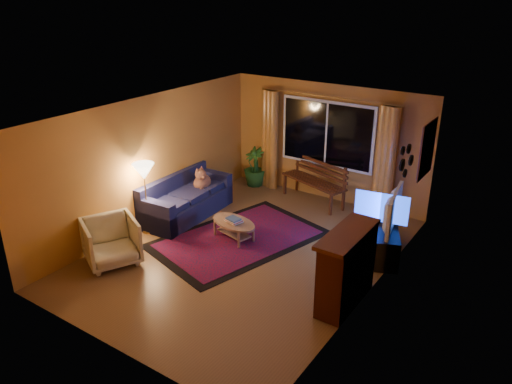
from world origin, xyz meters
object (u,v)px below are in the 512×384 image
Objects in this scene: armchair at (111,239)px; tv_console at (384,240)px; bench at (313,192)px; sofa at (186,197)px; coffee_table at (234,230)px; floor_lamp at (146,199)px.

tv_console is (3.69, 2.82, -0.16)m from armchair.
bench is 2.73m from sofa.
coffee_table is at bearing 177.94° from tv_console.
sofa is at bearing 82.79° from floor_lamp.
armchair is (-1.61, -4.14, 0.20)m from bench.
coffee_table is 2.68m from tv_console.
floor_lamp is 1.39× the size of coffee_table.
sofa is 2.38× the size of armchair.
sofa is at bearing 168.65° from coffee_table.
armchair reaches higher than tv_console.
armchair is at bearing -93.22° from bench.
bench is at bearing 5.66° from armchair.
armchair reaches higher than sofa.
sofa is at bearing 166.54° from tv_console.
tv_console reaches higher than bench.
bench is 2.36m from coffee_table.
sofa is 1.51× the size of floor_lamp.
floor_lamp is (-1.92, -3.00, 0.44)m from bench.
floor_lamp is 4.36m from tv_console.
coffee_table is (1.20, 1.82, -0.25)m from armchair.
floor_lamp is at bearing -100.12° from sofa.
floor_lamp reaches higher than bench.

